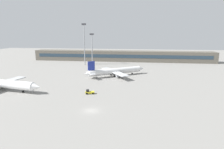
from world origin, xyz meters
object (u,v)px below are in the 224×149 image
airplane_near (0,84)px  floodlight_tower_west (92,46)px  baggage_tug_yellow (89,92)px  airplane_mid (116,71)px  floodlight_tower_east (84,42)px

airplane_near → floodlight_tower_west: bearing=74.4°
baggage_tug_yellow → airplane_mid: bearing=78.6°
baggage_tug_yellow → floodlight_tower_east: floodlight_tower_east is taller
airplane_near → baggage_tug_yellow: (38.43, 0.50, -2.21)m
airplane_near → floodlight_tower_east: floodlight_tower_east is taller
airplane_near → floodlight_tower_east: (17.05, 69.36, 14.63)m
floodlight_tower_east → airplane_mid: bearing=-51.2°
airplane_near → baggage_tug_yellow: bearing=0.7°
airplane_mid → floodlight_tower_west: 49.49m
airplane_near → floodlight_tower_east: bearing=76.2°
airplane_mid → floodlight_tower_east: (-28.21, 35.06, 14.76)m
airplane_near → floodlight_tower_west: size_ratio=1.67×
airplane_near → airplane_mid: 56.79m
airplane_mid → baggage_tug_yellow: (-6.83, -33.80, -2.08)m
airplane_near → airplane_mid: size_ratio=1.20×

